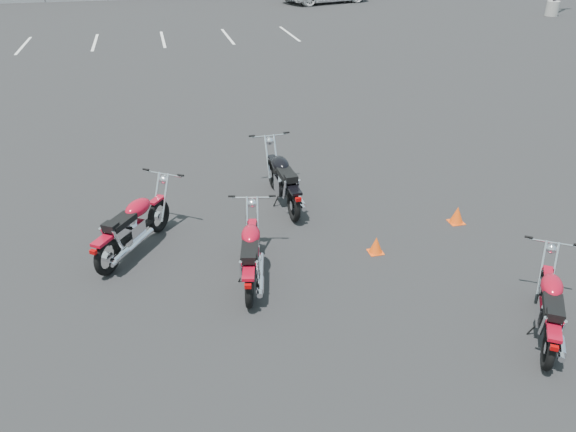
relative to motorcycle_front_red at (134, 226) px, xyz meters
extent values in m
plane|color=black|center=(2.26, -1.18, -0.47)|extent=(120.00, 120.00, 0.00)
torus|color=black|center=(0.41, 0.61, -0.17)|extent=(0.43, 0.56, 0.60)
cylinder|color=silver|center=(0.41, 0.61, -0.17)|extent=(0.17, 0.19, 0.16)
torus|color=black|center=(-0.41, -0.58, -0.17)|extent=(0.43, 0.56, 0.60)
cylinder|color=silver|center=(-0.41, -0.58, -0.17)|extent=(0.17, 0.19, 0.16)
cube|color=black|center=(0.00, 0.01, -0.13)|extent=(0.68, 0.92, 0.06)
cube|color=silver|center=(-0.03, -0.03, -0.07)|extent=(0.45, 0.47, 0.30)
cylinder|color=silver|center=(-0.03, -0.03, 0.11)|extent=(0.31, 0.32, 0.26)
ellipsoid|color=#A50A1F|center=(0.10, 0.16, 0.25)|extent=(0.58, 0.65, 0.26)
cube|color=black|center=(-0.17, -0.23, 0.23)|extent=(0.53, 0.60, 0.10)
cube|color=black|center=(-0.32, -0.44, 0.27)|extent=(0.28, 0.27, 0.12)
cube|color=#A50A1F|center=(-0.43, -0.60, 0.14)|extent=(0.39, 0.45, 0.05)
cube|color=#A50A1F|center=(0.41, 0.61, 0.14)|extent=(0.30, 0.35, 0.04)
cylinder|color=silver|center=(-0.23, -0.53, 0.08)|extent=(0.15, 0.18, 0.39)
cylinder|color=silver|center=(-0.43, -0.39, 0.08)|extent=(0.15, 0.18, 0.39)
cylinder|color=silver|center=(-0.04, -0.33, -0.19)|extent=(0.70, 0.96, 0.13)
cylinder|color=silver|center=(-0.22, -0.59, -0.17)|extent=(0.30, 0.36, 0.13)
cylinder|color=silver|center=(0.55, 0.66, 0.15)|extent=(0.26, 0.35, 0.79)
cylinder|color=silver|center=(0.40, 0.76, 0.15)|extent=(0.26, 0.35, 0.79)
sphere|color=silver|center=(0.57, 0.84, 0.41)|extent=(0.22, 0.22, 0.16)
cylinder|color=silver|center=(0.58, 0.85, 0.51)|extent=(0.59, 0.42, 0.03)
cylinder|color=black|center=(0.85, 0.64, 0.55)|extent=(0.12, 0.10, 0.04)
cylinder|color=black|center=(0.28, 1.04, 0.55)|extent=(0.12, 0.10, 0.04)
cylinder|color=black|center=(-0.18, 0.01, -0.32)|extent=(0.14, 0.11, 0.30)
cube|color=#990505|center=(-0.57, -0.81, 0.08)|extent=(0.12, 0.11, 0.06)
torus|color=black|center=(2.76, 1.92, -0.16)|extent=(0.14, 0.62, 0.62)
cylinder|color=silver|center=(2.76, 1.92, -0.16)|extent=(0.11, 0.17, 0.17)
torus|color=black|center=(2.81, 0.42, -0.16)|extent=(0.14, 0.62, 0.62)
cylinder|color=silver|center=(2.81, 0.42, -0.16)|extent=(0.11, 0.17, 0.17)
cube|color=black|center=(2.78, 1.17, -0.12)|extent=(0.14, 1.09, 0.06)
cube|color=silver|center=(2.79, 1.12, -0.06)|extent=(0.30, 0.40, 0.31)
cylinder|color=silver|center=(2.79, 1.12, 0.13)|extent=(0.22, 0.27, 0.27)
ellipsoid|color=black|center=(2.78, 1.36, 0.27)|extent=(0.34, 0.61, 0.26)
cube|color=black|center=(2.79, 0.86, 0.25)|extent=(0.29, 0.58, 0.10)
cube|color=black|center=(2.80, 0.60, 0.29)|extent=(0.23, 0.19, 0.12)
cube|color=black|center=(2.81, 0.40, 0.16)|extent=(0.20, 0.44, 0.05)
cube|color=black|center=(2.76, 1.92, 0.16)|extent=(0.15, 0.36, 0.04)
cylinder|color=silver|center=(2.93, 0.58, 0.10)|extent=(0.06, 0.19, 0.41)
cylinder|color=silver|center=(2.68, 0.57, 0.10)|extent=(0.06, 0.19, 0.41)
cylinder|color=silver|center=(2.96, 0.87, -0.18)|extent=(0.13, 1.14, 0.13)
cylinder|color=silver|center=(2.97, 0.54, -0.16)|extent=(0.14, 0.37, 0.14)
cylinder|color=silver|center=(2.85, 2.05, 0.17)|extent=(0.06, 0.41, 0.82)
cylinder|color=silver|center=(2.66, 2.04, 0.17)|extent=(0.06, 0.41, 0.82)
sphere|color=silver|center=(2.75, 2.21, 0.44)|extent=(0.17, 0.17, 0.17)
cylinder|color=silver|center=(2.75, 2.23, 0.54)|extent=(0.72, 0.06, 0.03)
cylinder|color=black|center=(3.11, 2.22, 0.58)|extent=(0.13, 0.04, 0.04)
cylinder|color=black|center=(2.39, 2.20, 0.58)|extent=(0.13, 0.04, 0.04)
cylinder|color=black|center=(2.64, 1.06, -0.32)|extent=(0.16, 0.03, 0.31)
cube|color=#990505|center=(2.82, 0.13, 0.10)|extent=(0.11, 0.07, 0.06)
torus|color=black|center=(1.86, -0.59, -0.19)|extent=(0.22, 0.57, 0.56)
cylinder|color=silver|center=(1.86, -0.59, -0.19)|extent=(0.12, 0.17, 0.15)
torus|color=black|center=(1.57, -1.92, -0.19)|extent=(0.22, 0.57, 0.56)
cylinder|color=silver|center=(1.57, -1.92, -0.19)|extent=(0.12, 0.17, 0.15)
cube|color=black|center=(1.72, -1.25, -0.15)|extent=(0.31, 0.98, 0.06)
cube|color=silver|center=(1.71, -1.30, -0.10)|extent=(0.33, 0.41, 0.28)
cylinder|color=silver|center=(1.71, -1.30, 0.07)|extent=(0.23, 0.27, 0.25)
ellipsoid|color=#A50A1F|center=(1.75, -1.09, 0.20)|extent=(0.40, 0.59, 0.24)
cube|color=black|center=(1.65, -1.53, 0.19)|extent=(0.35, 0.56, 0.09)
cube|color=black|center=(1.60, -1.76, 0.22)|extent=(0.24, 0.21, 0.11)
cube|color=#A50A1F|center=(1.56, -1.94, 0.11)|extent=(0.25, 0.42, 0.05)
cube|color=#A50A1F|center=(1.86, -0.59, 0.11)|extent=(0.19, 0.34, 0.04)
cylinder|color=silver|center=(1.71, -1.81, 0.04)|extent=(0.08, 0.18, 0.37)
cylinder|color=silver|center=(1.49, -1.76, 0.04)|extent=(0.08, 0.18, 0.37)
cylinder|color=silver|center=(1.80, -1.56, -0.21)|extent=(0.31, 1.03, 0.12)
cylinder|color=silver|center=(1.74, -1.86, -0.19)|extent=(0.18, 0.35, 0.12)
cylinder|color=silver|center=(1.97, -0.50, 0.11)|extent=(0.12, 0.37, 0.74)
cylinder|color=silver|center=(1.80, -0.46, 0.11)|extent=(0.12, 0.37, 0.74)
sphere|color=silver|center=(1.92, -0.33, 0.35)|extent=(0.18, 0.18, 0.15)
cylinder|color=silver|center=(1.92, -0.32, 0.45)|extent=(0.65, 0.17, 0.03)
cylinder|color=black|center=(2.24, -0.41, 0.49)|extent=(0.12, 0.06, 0.03)
cylinder|color=black|center=(1.60, -0.26, 0.49)|extent=(0.12, 0.06, 0.03)
cylinder|color=black|center=(1.57, -1.32, -0.33)|extent=(0.15, 0.05, 0.28)
cube|color=#990505|center=(1.51, -2.18, 0.04)|extent=(0.10, 0.08, 0.06)
torus|color=black|center=(5.63, -2.91, -0.20)|extent=(0.38, 0.51, 0.55)
cylinder|color=silver|center=(5.63, -2.91, -0.20)|extent=(0.16, 0.17, 0.15)
torus|color=black|center=(4.91, -4.01, -0.20)|extent=(0.38, 0.51, 0.55)
cylinder|color=silver|center=(4.91, -4.01, -0.20)|extent=(0.16, 0.17, 0.15)
cube|color=black|center=(5.27, -3.46, -0.16)|extent=(0.60, 0.85, 0.05)
cube|color=silver|center=(5.24, -3.50, -0.11)|extent=(0.40, 0.43, 0.27)
cylinder|color=silver|center=(5.24, -3.50, 0.06)|extent=(0.28, 0.29, 0.24)
ellipsoid|color=#A50A1F|center=(5.36, -3.32, 0.18)|extent=(0.52, 0.59, 0.23)
cube|color=black|center=(5.12, -3.69, 0.17)|extent=(0.47, 0.55, 0.09)
cube|color=black|center=(4.99, -3.88, 0.20)|extent=(0.26, 0.25, 0.11)
cube|color=#A50A1F|center=(4.90, -4.03, 0.09)|extent=(0.35, 0.41, 0.05)
cube|color=#A50A1F|center=(5.63, -2.91, 0.09)|extent=(0.27, 0.32, 0.04)
cylinder|color=silver|center=(5.07, -3.96, 0.03)|extent=(0.13, 0.16, 0.36)
cylinder|color=silver|center=(4.89, -3.84, 0.03)|extent=(0.13, 0.16, 0.36)
cylinder|color=silver|center=(5.24, -3.77, -0.22)|extent=(0.62, 0.88, 0.12)
cylinder|color=silver|center=(5.08, -4.01, -0.20)|extent=(0.27, 0.33, 0.12)
cylinder|color=silver|center=(5.76, -2.86, 0.09)|extent=(0.23, 0.33, 0.72)
cylinder|color=silver|center=(5.62, -2.77, 0.09)|extent=(0.23, 0.33, 0.72)
sphere|color=silver|center=(5.77, -2.69, 0.33)|extent=(0.20, 0.20, 0.15)
cylinder|color=silver|center=(5.78, -2.68, 0.42)|extent=(0.55, 0.37, 0.03)
cylinder|color=black|center=(5.50, -2.52, 0.46)|extent=(0.11, 0.09, 0.03)
cylinder|color=black|center=(5.11, -3.46, -0.34)|extent=(0.13, 0.10, 0.27)
cube|color=#990505|center=(4.77, -4.22, 0.03)|extent=(0.11, 0.10, 0.05)
cone|color=#FF4E0D|center=(3.86, -0.99, -0.32)|extent=(0.22, 0.22, 0.28)
cube|color=#FF4E0D|center=(3.86, -0.99, -0.47)|extent=(0.24, 0.24, 0.01)
cone|color=#FF4E0D|center=(5.68, -0.36, -0.31)|extent=(0.24, 0.24, 0.30)
cube|color=#FF4E0D|center=(5.68, -0.36, -0.47)|extent=(0.26, 0.26, 0.01)
cylinder|color=#9C9994|center=(23.10, 20.71, -0.07)|extent=(0.70, 0.70, 0.80)
cube|color=silver|center=(-4.74, 18.82, -0.47)|extent=(0.12, 4.00, 0.01)
cube|color=silver|center=(-1.74, 18.82, -0.47)|extent=(0.12, 4.00, 0.01)
cube|color=silver|center=(1.26, 18.82, -0.47)|extent=(0.12, 4.00, 0.01)
cube|color=silver|center=(4.26, 18.82, -0.47)|extent=(0.12, 4.00, 0.01)
cube|color=silver|center=(7.26, 18.82, -0.47)|extent=(0.12, 4.00, 0.01)
camera|label=1|loc=(0.56, -8.39, 4.45)|focal=35.00mm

